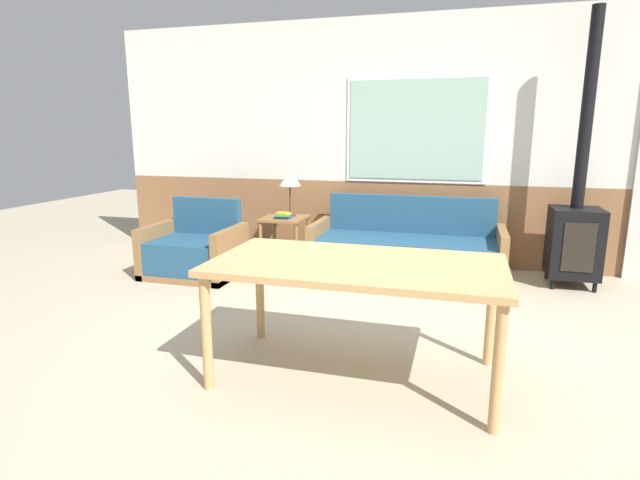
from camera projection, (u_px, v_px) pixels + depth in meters
name	position (u px, v px, depth m)	size (l,w,h in m)	color
ground_plane	(366.00, 358.00, 3.33)	(16.00, 16.00, 0.00)	#B2A58C
wall_back	(414.00, 143.00, 5.50)	(7.20, 0.09, 2.70)	#8E603D
couch	(406.00, 252.00, 5.21)	(1.95, 0.78, 0.80)	olive
armchair	(195.00, 252.00, 5.22)	(0.93, 0.74, 0.78)	olive
side_table	(285.00, 226.00, 5.60)	(0.48, 0.48, 0.54)	olive
table_lamp	(290.00, 179.00, 5.55)	(0.24, 0.24, 0.53)	#4C3823
book_stack	(283.00, 216.00, 5.49)	(0.19, 0.18, 0.07)	#234799
dining_table	(357.00, 273.00, 2.96)	(1.71, 0.91, 0.73)	tan
wood_stove	(576.00, 224.00, 4.79)	(0.46, 0.47, 2.58)	black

